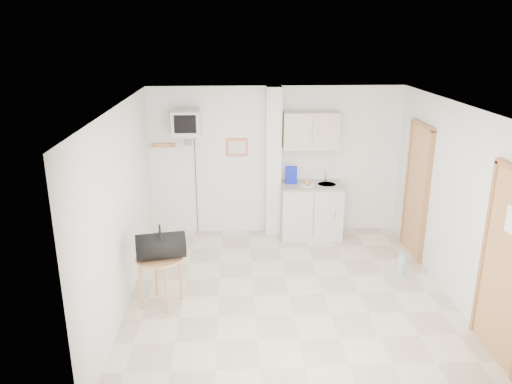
{
  "coord_description": "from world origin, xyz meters",
  "views": [
    {
      "loc": [
        -0.72,
        -5.85,
        3.37
      ],
      "look_at": [
        -0.41,
        0.6,
        1.25
      ],
      "focal_mm": 35.0,
      "sensor_mm": 36.0,
      "label": 1
    }
  ],
  "objects_px": {
    "round_table": "(160,263)",
    "water_bottle": "(401,265)",
    "crt_television": "(186,124)",
    "duffel_bag": "(161,246)"
  },
  "relations": [
    {
      "from": "crt_television",
      "to": "duffel_bag",
      "type": "distance_m",
      "value": 2.49
    },
    {
      "from": "round_table",
      "to": "water_bottle",
      "type": "xyz_separation_m",
      "value": [
        3.32,
        0.67,
        -0.42
      ]
    },
    {
      "from": "crt_television",
      "to": "round_table",
      "type": "distance_m",
      "value": 2.58
    },
    {
      "from": "duffel_bag",
      "to": "water_bottle",
      "type": "relative_size",
      "value": 1.92
    },
    {
      "from": "round_table",
      "to": "water_bottle",
      "type": "height_order",
      "value": "round_table"
    },
    {
      "from": "round_table",
      "to": "water_bottle",
      "type": "relative_size",
      "value": 1.99
    },
    {
      "from": "crt_television",
      "to": "round_table",
      "type": "bearing_deg",
      "value": -95.25
    },
    {
      "from": "crt_television",
      "to": "duffel_bag",
      "type": "relative_size",
      "value": 3.32
    },
    {
      "from": "crt_television",
      "to": "water_bottle",
      "type": "distance_m",
      "value": 3.9
    },
    {
      "from": "round_table",
      "to": "duffel_bag",
      "type": "xyz_separation_m",
      "value": [
        0.03,
        -0.05,
        0.26
      ]
    }
  ]
}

